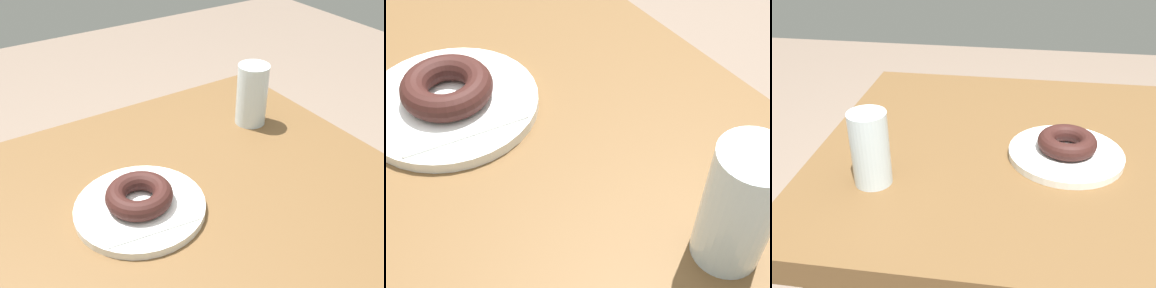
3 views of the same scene
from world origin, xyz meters
The scene contains 5 objects.
table centered at (0.00, 0.00, 0.65)m, with size 0.93×0.76×0.75m.
plate_chocolate_ring centered at (0.04, -0.03, 0.76)m, with size 0.22×0.22×0.01m, color white.
napkin_chocolate_ring centered at (0.04, -0.03, 0.77)m, with size 0.15×0.15×0.00m, color white.
donut_chocolate_ring centered at (0.04, -0.03, 0.78)m, with size 0.12×0.12×0.03m, color #331714.
water_glass centered at (-0.31, -0.17, 0.82)m, with size 0.07×0.07×0.14m, color silver.
Camera 2 is at (-0.46, 0.11, 1.19)m, focal length 47.91 mm.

